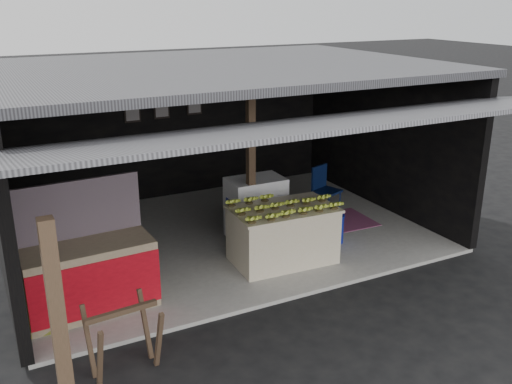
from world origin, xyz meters
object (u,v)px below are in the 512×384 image
neighbor_stall (89,274)px  plastic_chair (323,186)px  white_crate (256,208)px  water_barrel (334,229)px  banana_table (283,234)px  sawhorse (123,333)px

neighbor_stall → plastic_chair: size_ratio=1.85×
white_crate → water_barrel: 1.39m
banana_table → plastic_chair: bearing=43.5°
neighbor_stall → sawhorse: 1.49m
sawhorse → water_barrel: sawhorse is taller
banana_table → sawhorse: bearing=-148.5°
neighbor_stall → sawhorse: neighbor_stall is taller
banana_table → neighbor_stall: bearing=-174.8°
neighbor_stall → water_barrel: neighbor_stall is taller
sawhorse → neighbor_stall: bearing=86.9°
neighbor_stall → plastic_chair: (4.77, 1.63, 0.03)m
sawhorse → plastic_chair: size_ratio=0.88×
water_barrel → sawhorse: bearing=-155.8°
water_barrel → banana_table: bearing=-168.8°
banana_table → plastic_chair: plastic_chair is taller
white_crate → sawhorse: 4.05m
white_crate → sawhorse: bearing=-138.0°
banana_table → water_barrel: bearing=14.1°
banana_table → white_crate: white_crate is taller
neighbor_stall → water_barrel: size_ratio=3.68×
plastic_chair → banana_table: bearing=-159.3°
banana_table → sawhorse: banana_table is taller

